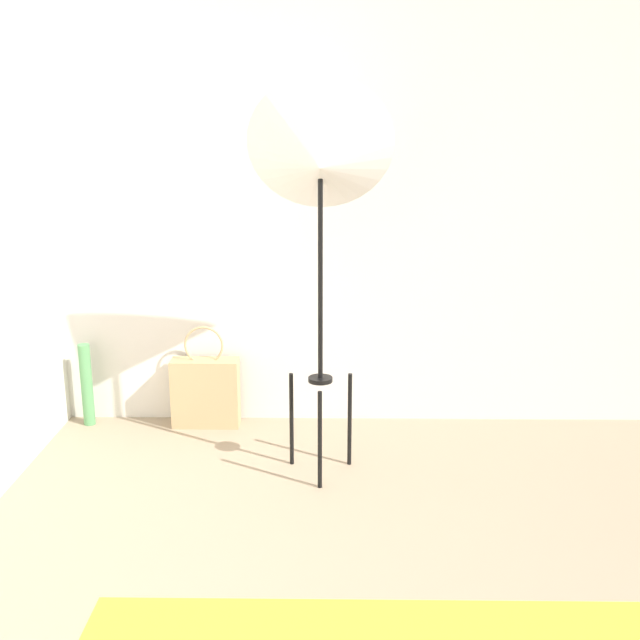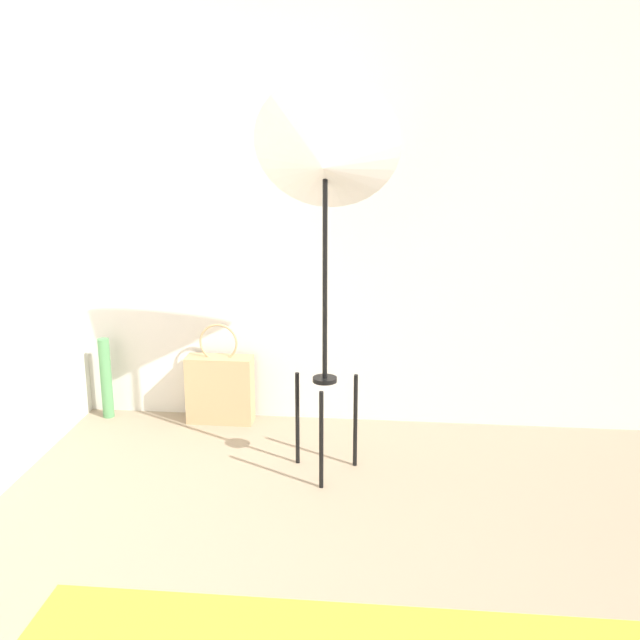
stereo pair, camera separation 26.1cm
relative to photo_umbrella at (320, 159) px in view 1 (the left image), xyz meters
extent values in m
cube|color=silver|center=(0.09, 0.68, -0.15)|extent=(8.00, 0.05, 2.60)
cylinder|color=black|center=(0.00, -0.16, -1.22)|extent=(0.02, 0.02, 0.46)
cylinder|color=black|center=(-0.14, 0.08, -1.22)|extent=(0.02, 0.02, 0.46)
cylinder|color=black|center=(0.14, 0.08, -1.22)|extent=(0.02, 0.02, 0.46)
cylinder|color=black|center=(0.00, 0.00, -0.99)|extent=(0.11, 0.11, 0.02)
cylinder|color=black|center=(0.00, 0.00, -0.49)|extent=(0.02, 0.02, 1.00)
cone|color=white|center=(0.00, 0.00, 0.01)|extent=(0.64, 0.47, 0.67)
cube|color=tan|center=(-0.63, 0.55, -1.26)|extent=(0.36, 0.13, 0.37)
torus|color=tan|center=(-0.63, 0.55, -0.99)|extent=(0.21, 0.01, 0.21)
cylinder|color=#56995B|center=(-1.27, 0.56, -1.22)|extent=(0.06, 0.06, 0.45)
camera|label=1|loc=(0.04, -3.24, 0.15)|focal=42.00mm
camera|label=2|loc=(0.30, -3.22, 0.15)|focal=42.00mm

